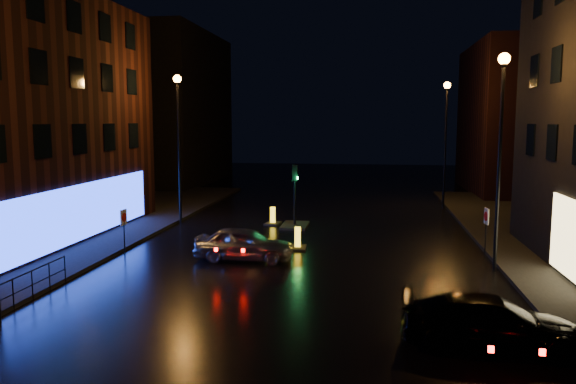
% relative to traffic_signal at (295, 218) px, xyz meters
% --- Properties ---
extents(ground, '(120.00, 120.00, 0.00)m').
position_rel_traffic_signal_xyz_m(ground, '(1.20, -14.00, -0.50)').
color(ground, black).
rests_on(ground, ground).
extents(pavement_left, '(12.00, 44.00, 0.15)m').
position_rel_traffic_signal_xyz_m(pavement_left, '(-12.80, -6.00, -0.43)').
color(pavement_left, black).
rests_on(pavement_left, ground).
extents(building_far_left, '(8.00, 16.00, 14.00)m').
position_rel_traffic_signal_xyz_m(building_far_left, '(-14.80, 21.00, 6.50)').
color(building_far_left, black).
rests_on(building_far_left, ground).
extents(building_far_right, '(8.00, 14.00, 12.00)m').
position_rel_traffic_signal_xyz_m(building_far_right, '(16.20, 18.00, 5.50)').
color(building_far_right, black).
rests_on(building_far_right, ground).
extents(street_lamp_lfar, '(0.44, 0.44, 8.37)m').
position_rel_traffic_signal_xyz_m(street_lamp_lfar, '(-6.60, -0.00, 5.06)').
color(street_lamp_lfar, black).
rests_on(street_lamp_lfar, ground).
extents(street_lamp_rnear, '(0.44, 0.44, 8.37)m').
position_rel_traffic_signal_xyz_m(street_lamp_rnear, '(9.00, -8.00, 5.06)').
color(street_lamp_rnear, black).
rests_on(street_lamp_rnear, ground).
extents(street_lamp_rfar, '(0.44, 0.44, 8.37)m').
position_rel_traffic_signal_xyz_m(street_lamp_rfar, '(9.00, 8.00, 5.06)').
color(street_lamp_rfar, black).
rests_on(street_lamp_rfar, ground).
extents(traffic_signal, '(1.40, 2.40, 3.45)m').
position_rel_traffic_signal_xyz_m(traffic_signal, '(0.00, 0.00, 0.00)').
color(traffic_signal, black).
rests_on(traffic_signal, ground).
extents(guard_railing, '(0.05, 6.04, 1.00)m').
position_rel_traffic_signal_xyz_m(guard_railing, '(-6.80, -15.00, 0.24)').
color(guard_railing, black).
rests_on(guard_railing, ground).
extents(silver_hatchback, '(4.15, 1.70, 1.41)m').
position_rel_traffic_signal_xyz_m(silver_hatchback, '(-1.10, -7.82, 0.20)').
color(silver_hatchback, '#AEB2B6').
rests_on(silver_hatchback, ground).
extents(dark_sedan, '(4.71, 2.12, 1.34)m').
position_rel_traffic_signal_xyz_m(dark_sedan, '(7.27, -15.92, 0.17)').
color(dark_sedan, black).
rests_on(dark_sedan, ground).
extents(bollard_near, '(0.85, 1.21, 1.01)m').
position_rel_traffic_signal_xyz_m(bollard_near, '(0.87, -5.40, -0.28)').
color(bollard_near, black).
rests_on(bollard_near, ground).
extents(bollard_far, '(0.89, 1.22, 0.99)m').
position_rel_traffic_signal_xyz_m(bollard_far, '(-1.33, 0.49, -0.29)').
color(bollard_far, black).
rests_on(bollard_far, ground).
extents(road_sign_left, '(0.09, 0.49, 2.03)m').
position_rel_traffic_signal_xyz_m(road_sign_left, '(-6.42, -7.82, 1.02)').
color(road_sign_left, black).
rests_on(road_sign_left, ground).
extents(road_sign_right, '(0.12, 0.51, 2.12)m').
position_rel_traffic_signal_xyz_m(road_sign_right, '(9.07, -5.74, 1.09)').
color(road_sign_right, black).
rests_on(road_sign_right, ground).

